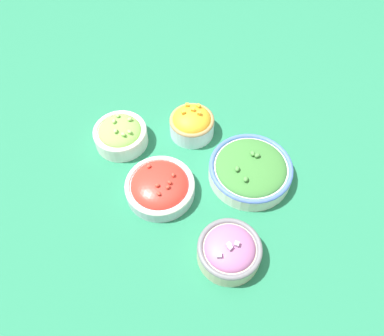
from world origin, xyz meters
name	(u,v)px	position (x,y,z in m)	size (l,w,h in m)	color
ground_plane	(192,175)	(0.00, 0.00, 0.00)	(3.00, 3.00, 0.00)	#23704C
bowl_cherry_tomatoes	(160,186)	(-0.03, -0.09, 0.03)	(0.17, 0.17, 0.07)	#B2C1CC
bowl_broccoli	(251,169)	(0.11, 0.09, 0.03)	(0.20, 0.20, 0.07)	silver
bowl_squash	(192,123)	(-0.09, 0.11, 0.04)	(0.12, 0.12, 0.08)	silver
bowl_red_onion	(229,250)	(0.20, -0.11, 0.03)	(0.14, 0.14, 0.07)	beige
bowl_lettuce	(121,134)	(-0.21, -0.04, 0.03)	(0.14, 0.14, 0.07)	silver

